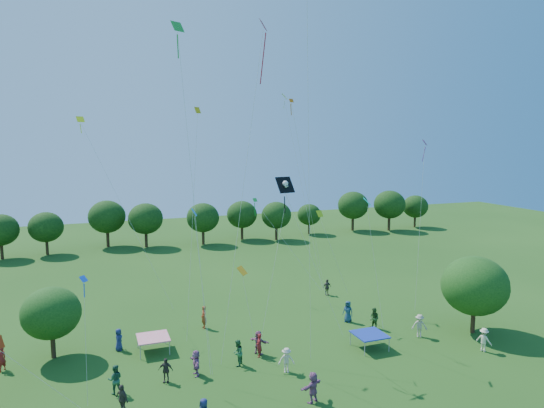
# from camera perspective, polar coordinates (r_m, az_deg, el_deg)

# --- Properties ---
(near_tree_north) EXTENTS (3.97, 3.97, 5.01)m
(near_tree_north) POSITION_cam_1_polar(r_m,az_deg,el_deg) (37.34, -24.55, -11.59)
(near_tree_north) COLOR #422B19
(near_tree_north) RESTS_ON ground
(near_tree_east) EXTENTS (5.09, 5.09, 6.09)m
(near_tree_east) POSITION_cam_1_polar(r_m,az_deg,el_deg) (41.30, 22.76, -8.86)
(near_tree_east) COLOR #422B19
(near_tree_east) RESTS_ON ground
(treeline) EXTENTS (88.01, 8.77, 6.77)m
(treeline) POSITION_cam_1_polar(r_m,az_deg,el_deg) (71.27, -13.08, -1.56)
(treeline) COLOR #422B19
(treeline) RESTS_ON ground
(tent_red_stripe) EXTENTS (2.20, 2.20, 1.10)m
(tent_red_stripe) POSITION_cam_1_polar(r_m,az_deg,el_deg) (36.82, -13.81, -15.01)
(tent_red_stripe) COLOR red
(tent_red_stripe) RESTS_ON ground
(tent_blue) EXTENTS (2.20, 2.20, 1.10)m
(tent_blue) POSITION_cam_1_polar(r_m,az_deg,el_deg) (37.02, 11.41, -14.82)
(tent_blue) COLOR navy
(tent_blue) RESTS_ON ground
(crowd_person_0) EXTENTS (0.62, 0.87, 1.60)m
(crowd_person_0) POSITION_cam_1_polar(r_m,az_deg,el_deg) (37.78, -17.59, -14.95)
(crowd_person_0) COLOR navy
(crowd_person_0) RESTS_ON ground
(crowd_person_1) EXTENTS (0.71, 0.69, 1.62)m
(crowd_person_1) POSITION_cam_1_polar(r_m,az_deg,el_deg) (37.67, -29.22, -15.62)
(crowd_person_1) COLOR maroon
(crowd_person_1) RESTS_ON ground
(crowd_person_2) EXTENTS (0.91, 0.54, 1.78)m
(crowd_person_2) POSITION_cam_1_polar(r_m,az_deg,el_deg) (31.99, -17.97, -19.04)
(crowd_person_2) COLOR #245439
(crowd_person_2) RESTS_ON ground
(crowd_person_3) EXTENTS (1.17, 0.74, 1.65)m
(crowd_person_3) POSITION_cam_1_polar(r_m,az_deg,el_deg) (33.06, 1.71, -17.88)
(crowd_person_3) COLOR beige
(crowd_person_3) RESTS_ON ground
(crowd_person_4) EXTENTS (1.01, 0.75, 1.56)m
(crowd_person_4) POSITION_cam_1_polar(r_m,az_deg,el_deg) (32.58, -12.41, -18.55)
(crowd_person_4) COLOR #3C3630
(crowd_person_4) RESTS_ON ground
(crowd_person_5) EXTENTS (1.42, 1.58, 1.69)m
(crowd_person_5) POSITION_cam_1_polar(r_m,az_deg,el_deg) (35.56, -1.61, -15.97)
(crowd_person_5) COLOR #905472
(crowd_person_5) RESTS_ON ground
(crowd_person_7) EXTENTS (0.58, 0.72, 1.67)m
(crowd_person_7) POSITION_cam_1_polar(r_m,az_deg,el_deg) (35.14, -1.53, -16.28)
(crowd_person_7) COLOR maroon
(crowd_person_7) RESTS_ON ground
(crowd_person_8) EXTENTS (0.71, 0.95, 1.72)m
(crowd_person_8) POSITION_cam_1_polar(r_m,az_deg,el_deg) (40.63, 11.94, -13.05)
(crowd_person_8) COLOR #264D21
(crowd_person_8) RESTS_ON ground
(crowd_person_9) EXTENTS (1.26, 1.05, 1.78)m
(crowd_person_9) POSITION_cam_1_polar(r_m,az_deg,el_deg) (39.95, 16.96, -13.53)
(crowd_person_9) COLOR #B2A68E
(crowd_person_9) RESTS_ON ground
(crowd_person_10) EXTENTS (0.97, 0.51, 1.59)m
(crowd_person_10) POSITION_cam_1_polar(r_m,az_deg,el_deg) (48.26, 6.49, -9.71)
(crowd_person_10) COLOR #433C35
(crowd_person_10) RESTS_ON ground
(crowd_person_11) EXTENTS (1.79, 1.27, 1.81)m
(crowd_person_11) POSITION_cam_1_polar(r_m,az_deg,el_deg) (29.85, 4.83, -20.68)
(crowd_person_11) COLOR #8D527D
(crowd_person_11) RESTS_ON ground
(crowd_person_12) EXTENTS (0.91, 0.99, 1.79)m
(crowd_person_12) POSITION_cam_1_polar(r_m,az_deg,el_deg) (41.71, 8.92, -12.38)
(crowd_person_12) COLOR navy
(crowd_person_12) RESTS_ON ground
(crowd_person_13) EXTENTS (0.48, 0.71, 1.82)m
(crowd_person_13) POSITION_cam_1_polar(r_m,az_deg,el_deg) (40.30, -8.04, -13.06)
(crowd_person_13) COLOR #9A3B1C
(crowd_person_13) RESTS_ON ground
(crowd_person_14) EXTENTS (0.90, 0.99, 1.78)m
(crowd_person_14) POSITION_cam_1_polar(r_m,az_deg,el_deg) (33.94, -4.07, -17.08)
(crowd_person_14) COLOR #2A6338
(crowd_person_14) RESTS_ON ground
(crowd_person_15) EXTENTS (0.91, 1.23, 1.72)m
(crowd_person_15) POSITION_cam_1_polar(r_m,az_deg,el_deg) (39.00, 23.67, -14.42)
(crowd_person_15) COLOR beige
(crowd_person_15) RESTS_ON ground
(crowd_person_16) EXTENTS (0.92, 1.08, 1.69)m
(crowd_person_16) POSITION_cam_1_polar(r_m,az_deg,el_deg) (29.90, -17.25, -21.08)
(crowd_person_16) COLOR #3E3932
(crowd_person_16) RESTS_ON ground
(crowd_person_17) EXTENTS (0.59, 1.58, 1.68)m
(crowd_person_17) POSITION_cam_1_polar(r_m,az_deg,el_deg) (33.02, -8.93, -17.98)
(crowd_person_17) COLOR #925584
(crowd_person_17) RESTS_ON ground
(pirate_kite) EXTENTS (4.74, 1.45, 11.26)m
(pirate_kite) POSITION_cam_1_polar(r_m,az_deg,el_deg) (32.48, 1.69, 2.00)
(pirate_kite) COLOR black
(red_high_kite) EXTENTS (3.40, 1.06, 20.83)m
(red_high_kite) POSITION_cam_1_polar(r_m,az_deg,el_deg) (29.88, -1.87, 13.54)
(red_high_kite) COLOR red
(small_kite_0) EXTENTS (3.93, 0.85, 4.68)m
(small_kite_0) POSITION_cam_1_polar(r_m,az_deg,el_deg) (26.64, -28.90, -15.05)
(small_kite_0) COLOR #B92B0A
(small_kite_1) EXTENTS (1.14, 0.93, 5.12)m
(small_kite_1) POSITION_cam_1_polar(r_m,az_deg,el_deg) (33.56, -3.44, -8.37)
(small_kite_1) COLOR orange
(small_kite_2) EXTENTS (6.84, 5.10, 15.70)m
(small_kite_2) POSITION_cam_1_polar(r_m,az_deg,el_deg) (42.55, -19.73, 5.18)
(small_kite_2) COLOR #F7FA16
(small_kite_3) EXTENTS (1.67, 1.41, 20.17)m
(small_kite_3) POSITION_cam_1_polar(r_m,az_deg,el_deg) (27.99, -10.31, 12.26)
(small_kite_3) COLOR #1A8F28
(small_kite_4) EXTENTS (1.35, 1.54, 10.11)m
(small_kite_4) POSITION_cam_1_polar(r_m,az_deg,el_deg) (26.65, -8.66, -5.39)
(small_kite_4) COLOR #137DC6
(small_kite_5) EXTENTS (2.13, 3.32, 22.14)m
(small_kite_5) POSITION_cam_1_polar(r_m,az_deg,el_deg) (26.77, 4.28, 11.28)
(small_kite_5) COLOR #6F1BA4
(small_kite_6) EXTENTS (2.78, 1.51, 10.96)m
(small_kite_6) POSITION_cam_1_polar(r_m,az_deg,el_deg) (33.92, 1.36, -0.92)
(small_kite_6) COLOR white
(small_kite_7) EXTENTS (2.14, 0.88, 9.75)m
(small_kite_7) POSITION_cam_1_polar(r_m,az_deg,el_deg) (34.42, 11.35, -1.55)
(small_kite_7) COLOR #0DCFA2
(small_kite_8) EXTENTS (4.73, 2.83, 17.00)m
(small_kite_8) POSITION_cam_1_polar(r_m,az_deg,el_deg) (40.50, 3.60, 4.48)
(small_kite_8) COLOR orange
(small_kite_9) EXTENTS (2.05, 3.58, 16.11)m
(small_kite_9) POSITION_cam_1_polar(r_m,az_deg,el_deg) (35.11, -9.06, 4.24)
(small_kite_9) COLOR #E3A70B
(small_kite_10) EXTENTS (4.02, 1.76, 8.00)m
(small_kite_10) POSITION_cam_1_polar(r_m,az_deg,el_deg) (40.57, 6.14, -2.61)
(small_kite_10) COLOR #AFCA11
(small_kite_11) EXTENTS (5.14, 4.63, 8.27)m
(small_kite_11) POSITION_cam_1_polar(r_m,az_deg,el_deg) (45.84, -0.49, -1.88)
(small_kite_11) COLOR green
(small_kite_12) EXTENTS (0.45, 1.05, 6.71)m
(small_kite_12) POSITION_cam_1_polar(r_m,az_deg,el_deg) (27.42, -21.20, -10.87)
(small_kite_12) COLOR blue
(small_kite_13) EXTENTS (1.18, 1.08, 13.77)m
(small_kite_13) POSITION_cam_1_polar(r_m,az_deg,el_deg) (40.64, 17.31, 3.16)
(small_kite_13) COLOR purple
(small_kite_14) EXTENTS (2.38, 4.95, 18.13)m
(small_kite_14) POSITION_cam_1_polar(r_m,az_deg,el_deg) (46.23, 2.25, 8.59)
(small_kite_14) COLOR white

